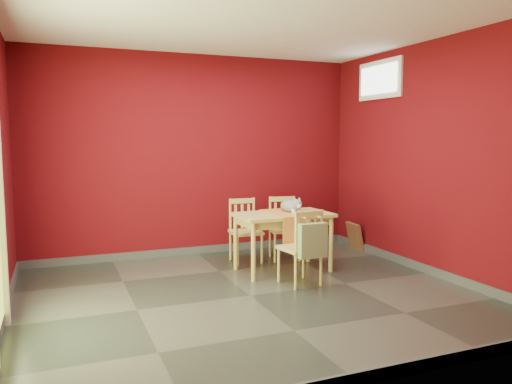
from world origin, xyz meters
name	(u,v)px	position (x,y,z in m)	size (l,w,h in m)	color
ground	(250,296)	(0.00, 0.00, 0.00)	(4.50, 4.50, 0.00)	#2D342D
room_shell	(250,291)	(0.00, 0.00, 0.05)	(4.50, 4.50, 4.50)	#54080E
window	(379,80)	(2.23, 1.00, 2.35)	(0.05, 0.90, 0.50)	white
outlet_plate	(301,225)	(1.60, 1.99, 0.30)	(0.08, 0.01, 0.12)	silver
dining_table	(283,220)	(0.72, 0.75, 0.61)	(1.13, 0.68, 0.70)	tan
table_runner	(287,219)	(0.72, 0.63, 0.64)	(0.35, 0.69, 0.35)	#C07931
chair_far_left	(245,230)	(0.47, 1.36, 0.41)	(0.40, 0.40, 0.81)	tan
chair_far_right	(284,227)	(1.00, 1.31, 0.42)	(0.45, 0.45, 0.81)	tan
chair_near	(302,246)	(0.66, 0.15, 0.42)	(0.43, 0.43, 0.83)	tan
tote_bag	(313,240)	(0.68, -0.06, 0.53)	(0.31, 0.18, 0.43)	#768B59
cat	(291,204)	(0.84, 0.79, 0.80)	(0.21, 0.41, 0.20)	slate
picture_frame	(355,236)	(2.19, 1.44, 0.19)	(0.16, 0.38, 0.38)	brown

